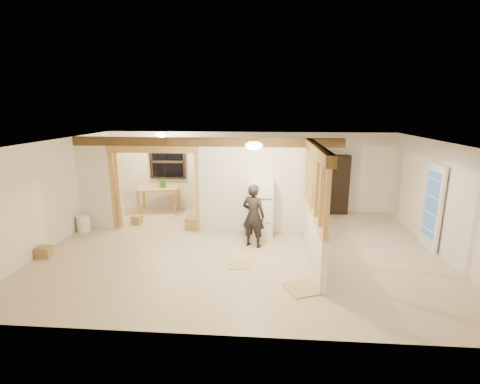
# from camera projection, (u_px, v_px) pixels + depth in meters

# --- Properties ---
(floor) EXTENTS (9.00, 6.50, 0.01)m
(floor) POSITION_uv_depth(u_px,v_px,m) (241.00, 248.00, 8.21)
(floor) COLOR #C7B294
(floor) RESTS_ON ground
(ceiling) EXTENTS (9.00, 6.50, 0.01)m
(ceiling) POSITION_uv_depth(u_px,v_px,m) (241.00, 142.00, 7.62)
(ceiling) COLOR white
(wall_back) EXTENTS (9.00, 0.01, 2.50)m
(wall_back) POSITION_uv_depth(u_px,v_px,m) (248.00, 172.00, 11.07)
(wall_back) COLOR silver
(wall_back) RESTS_ON floor
(wall_front) EXTENTS (9.00, 0.01, 2.50)m
(wall_front) POSITION_uv_depth(u_px,v_px,m) (224.00, 256.00, 4.77)
(wall_front) COLOR silver
(wall_front) RESTS_ON floor
(wall_left) EXTENTS (0.01, 6.50, 2.50)m
(wall_left) POSITION_uv_depth(u_px,v_px,m) (52.00, 193.00, 8.25)
(wall_left) COLOR silver
(wall_left) RESTS_ON floor
(wall_right) EXTENTS (0.01, 6.50, 2.50)m
(wall_right) POSITION_uv_depth(u_px,v_px,m) (446.00, 201.00, 7.59)
(wall_right) COLOR silver
(wall_right) RESTS_ON floor
(partition_left_stub) EXTENTS (0.90, 0.12, 2.50)m
(partition_left_stub) POSITION_uv_depth(u_px,v_px,m) (95.00, 183.00, 9.38)
(partition_left_stub) COLOR silver
(partition_left_stub) RESTS_ON floor
(partition_center) EXTENTS (2.80, 0.12, 2.50)m
(partition_center) POSITION_uv_depth(u_px,v_px,m) (252.00, 186.00, 9.06)
(partition_center) COLOR silver
(partition_center) RESTS_ON floor
(doorway_frame) EXTENTS (2.46, 0.14, 2.20)m
(doorway_frame) POSITION_uv_depth(u_px,v_px,m) (155.00, 190.00, 9.29)
(doorway_frame) COLOR tan
(doorway_frame) RESTS_ON floor
(header_beam_back) EXTENTS (7.00, 0.18, 0.22)m
(header_beam_back) POSITION_uv_depth(u_px,v_px,m) (206.00, 142.00, 8.89)
(header_beam_back) COLOR brown
(header_beam_back) RESTS_ON ceiling
(header_beam_right) EXTENTS (0.18, 3.30, 0.22)m
(header_beam_right) POSITION_uv_depth(u_px,v_px,m) (317.00, 150.00, 7.14)
(header_beam_right) COLOR brown
(header_beam_right) RESTS_ON ceiling
(pony_wall) EXTENTS (0.12, 3.20, 1.00)m
(pony_wall) POSITION_uv_depth(u_px,v_px,m) (313.00, 236.00, 7.59)
(pony_wall) COLOR silver
(pony_wall) RESTS_ON floor
(stud_partition) EXTENTS (0.14, 3.20, 1.32)m
(stud_partition) POSITION_uv_depth(u_px,v_px,m) (315.00, 184.00, 7.31)
(stud_partition) COLOR tan
(stud_partition) RESTS_ON pony_wall
(window_back) EXTENTS (1.12, 0.10, 1.10)m
(window_back) POSITION_uv_depth(u_px,v_px,m) (167.00, 162.00, 11.11)
(window_back) COLOR black
(window_back) RESTS_ON wall_back
(french_door) EXTENTS (0.12, 0.86, 2.00)m
(french_door) POSITION_uv_depth(u_px,v_px,m) (432.00, 207.00, 8.04)
(french_door) COLOR white
(french_door) RESTS_ON floor
(ceiling_dome_main) EXTENTS (0.36, 0.36, 0.16)m
(ceiling_dome_main) POSITION_uv_depth(u_px,v_px,m) (254.00, 145.00, 7.12)
(ceiling_dome_main) COLOR #FFEABF
(ceiling_dome_main) RESTS_ON ceiling
(ceiling_dome_util) EXTENTS (0.32, 0.32, 0.14)m
(ceiling_dome_util) POSITION_uv_depth(u_px,v_px,m) (161.00, 134.00, 10.04)
(ceiling_dome_util) COLOR #FFEABF
(ceiling_dome_util) RESTS_ON ceiling
(hanging_bulb) EXTENTS (0.07, 0.07, 0.07)m
(hanging_bulb) POSITION_uv_depth(u_px,v_px,m) (172.00, 148.00, 9.39)
(hanging_bulb) COLOR #FFD88C
(hanging_bulb) RESTS_ON ceiling
(refrigerator) EXTENTS (0.60, 0.58, 1.46)m
(refrigerator) POSITION_uv_depth(u_px,v_px,m) (261.00, 209.00, 8.83)
(refrigerator) COLOR silver
(refrigerator) RESTS_ON floor
(woman) EXTENTS (0.65, 0.54, 1.53)m
(woman) POSITION_uv_depth(u_px,v_px,m) (253.00, 216.00, 8.16)
(woman) COLOR black
(woman) RESTS_ON floor
(work_table) EXTENTS (1.35, 0.87, 0.79)m
(work_table) POSITION_uv_depth(u_px,v_px,m) (159.00, 200.00, 10.97)
(work_table) COLOR tan
(work_table) RESTS_ON floor
(potted_plant) EXTENTS (0.35, 0.31, 0.36)m
(potted_plant) POSITION_uv_depth(u_px,v_px,m) (163.00, 182.00, 10.91)
(potted_plant) COLOR #3D772C
(potted_plant) RESTS_ON work_table
(shop_vac) EXTENTS (0.46, 0.46, 0.60)m
(shop_vac) POSITION_uv_depth(u_px,v_px,m) (111.00, 205.00, 10.71)
(shop_vac) COLOR #AF1E08
(shop_vac) RESTS_ON floor
(bookshelf) EXTENTS (0.92, 0.31, 1.83)m
(bookshelf) POSITION_uv_depth(u_px,v_px,m) (333.00, 185.00, 10.73)
(bookshelf) COLOR black
(bookshelf) RESTS_ON floor
(bucket) EXTENTS (0.42, 0.42, 0.43)m
(bucket) POSITION_uv_depth(u_px,v_px,m) (84.00, 223.00, 9.31)
(bucket) COLOR white
(bucket) RESTS_ON floor
(box_util_a) EXTENTS (0.43, 0.38, 0.34)m
(box_util_a) POSITION_uv_depth(u_px,v_px,m) (194.00, 223.00, 9.46)
(box_util_a) COLOR #A0804D
(box_util_a) RESTS_ON floor
(box_util_b) EXTENTS (0.29, 0.29, 0.24)m
(box_util_b) POSITION_uv_depth(u_px,v_px,m) (137.00, 220.00, 9.91)
(box_util_b) COLOR #A0804D
(box_util_b) RESTS_ON floor
(box_front) EXTENTS (0.31, 0.25, 0.25)m
(box_front) POSITION_uv_depth(u_px,v_px,m) (44.00, 252.00, 7.70)
(box_front) COLOR #A0804D
(box_front) RESTS_ON floor
(floor_panel_near) EXTENTS (0.77, 0.77, 0.02)m
(floor_panel_near) POSITION_uv_depth(u_px,v_px,m) (303.00, 288.00, 6.36)
(floor_panel_near) COLOR tan
(floor_panel_near) RESTS_ON floor
(floor_panel_far) EXTENTS (0.53, 0.44, 0.02)m
(floor_panel_far) POSITION_uv_depth(u_px,v_px,m) (239.00, 265.00, 7.31)
(floor_panel_far) COLOR tan
(floor_panel_far) RESTS_ON floor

